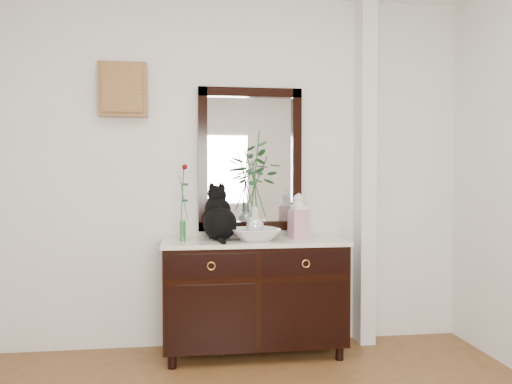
{
  "coord_description": "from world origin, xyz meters",
  "views": [
    {
      "loc": [
        -0.37,
        -1.87,
        1.32
      ],
      "look_at": [
        0.1,
        1.63,
        1.2
      ],
      "focal_mm": 35.0,
      "sensor_mm": 36.0,
      "label": 1
    }
  ],
  "objects": [
    {
      "name": "wall_back",
      "position": [
        0.0,
        1.98,
        1.35
      ],
      "size": [
        3.6,
        0.04,
        2.7
      ],
      "primitive_type": "cube",
      "color": "white",
      "rests_on": "ground"
    },
    {
      "name": "pilaster",
      "position": [
        1.0,
        1.9,
        1.35
      ],
      "size": [
        0.12,
        0.2,
        2.7
      ],
      "primitive_type": "cube",
      "color": "white",
      "rests_on": "ground"
    },
    {
      "name": "sideboard",
      "position": [
        0.1,
        1.73,
        0.47
      ],
      "size": [
        1.33,
        0.52,
        0.82
      ],
      "color": "black",
      "rests_on": "ground"
    },
    {
      "name": "wall_mirror",
      "position": [
        0.1,
        1.97,
        1.44
      ],
      "size": [
        0.8,
        0.06,
        1.1
      ],
      "color": "black",
      "rests_on": "wall_back"
    },
    {
      "name": "key_cabinet",
      "position": [
        -0.85,
        1.94,
        1.95
      ],
      "size": [
        0.35,
        0.1,
        0.4
      ],
      "primitive_type": "cube",
      "color": "brown",
      "rests_on": "wall_back"
    },
    {
      "name": "cat",
      "position": [
        -0.15,
        1.74,
        1.05
      ],
      "size": [
        0.32,
        0.38,
        0.4
      ],
      "primitive_type": null,
      "rotation": [
        0.0,
        0.0,
        0.13
      ],
      "color": "black",
      "rests_on": "sideboard"
    },
    {
      "name": "lotus_bowl",
      "position": [
        0.1,
        1.68,
        0.89
      ],
      "size": [
        0.41,
        0.41,
        0.09
      ],
      "primitive_type": "imported",
      "rotation": [
        0.0,
        0.0,
        0.19
      ],
      "color": "white",
      "rests_on": "sideboard"
    },
    {
      "name": "vase_branches",
      "position": [
        0.1,
        1.68,
        1.26
      ],
      "size": [
        0.44,
        0.44,
        0.78
      ],
      "primitive_type": null,
      "rotation": [
        0.0,
        0.0,
        -0.21
      ],
      "color": "silver",
      "rests_on": "lotus_bowl"
    },
    {
      "name": "bud_vase_rose",
      "position": [
        -0.42,
        1.72,
        1.13
      ],
      "size": [
        0.08,
        0.08,
        0.56
      ],
      "primitive_type": null,
      "rotation": [
        0.0,
        0.0,
        0.29
      ],
      "color": "#356B35",
      "rests_on": "sideboard"
    },
    {
      "name": "ginger_jar",
      "position": [
        0.44,
        1.75,
        1.02
      ],
      "size": [
        0.15,
        0.15,
        0.34
      ],
      "primitive_type": null,
      "rotation": [
        0.0,
        0.0,
        0.19
      ],
      "color": "white",
      "rests_on": "sideboard"
    }
  ]
}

